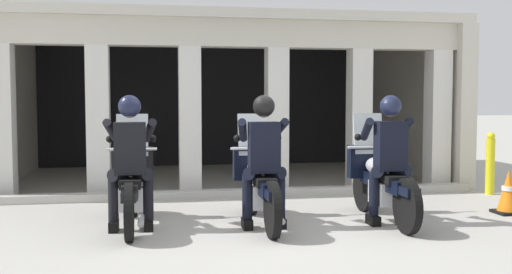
{
  "coord_description": "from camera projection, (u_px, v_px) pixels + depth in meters",
  "views": [
    {
      "loc": [
        -1.28,
        -6.73,
        1.54
      ],
      "look_at": [
        0.0,
        0.6,
        1.06
      ],
      "focal_mm": 41.22,
      "sensor_mm": 36.0,
      "label": 1
    }
  ],
  "objects": [
    {
      "name": "bollard_kerbside",
      "position": [
        490.0,
        163.0,
        9.44
      ],
      "size": [
        0.14,
        0.14,
        1.01
      ],
      "color": "yellow",
      "rests_on": "ground"
    },
    {
      "name": "police_officer_left",
      "position": [
        130.0,
        151.0,
        6.82
      ],
      "size": [
        0.63,
        0.61,
        1.58
      ],
      "rotation": [
        0.0,
        0.0,
        0.11
      ],
      "color": "black",
      "rests_on": "ground"
    },
    {
      "name": "station_building",
      "position": [
        218.0,
        83.0,
        11.82
      ],
      "size": [
        8.27,
        4.76,
        2.97
      ],
      "color": "black",
      "rests_on": "ground"
    },
    {
      "name": "motorcycle_left",
      "position": [
        132.0,
        185.0,
        7.12
      ],
      "size": [
        0.62,
        2.04,
        1.35
      ],
      "rotation": [
        0.0,
        0.0,
        0.11
      ],
      "color": "black",
      "rests_on": "ground"
    },
    {
      "name": "motorcycle_right",
      "position": [
        380.0,
        181.0,
        7.46
      ],
      "size": [
        0.62,
        2.04,
        1.35
      ],
      "rotation": [
        0.0,
        0.0,
        0.09
      ],
      "color": "black",
      "rests_on": "ground"
    },
    {
      "name": "police_officer_right",
      "position": [
        389.0,
        148.0,
        7.16
      ],
      "size": [
        0.63,
        0.61,
        1.58
      ],
      "rotation": [
        0.0,
        0.0,
        0.09
      ],
      "color": "black",
      "rests_on": "ground"
    },
    {
      "name": "kerb_strip",
      "position": [
        238.0,
        193.0,
        9.2
      ],
      "size": [
        7.77,
        0.24,
        0.12
      ],
      "primitive_type": "cube",
      "color": "#B7B5AD",
      "rests_on": "ground"
    },
    {
      "name": "ground_plane",
      "position": [
        231.0,
        190.0,
        9.88
      ],
      "size": [
        80.0,
        80.0,
        0.0
      ],
      "primitive_type": "plane",
      "color": "#A8A59E"
    },
    {
      "name": "traffic_cone_flank",
      "position": [
        508.0,
        192.0,
        7.86
      ],
      "size": [
        0.34,
        0.34,
        0.59
      ],
      "color": "black",
      "rests_on": "ground"
    },
    {
      "name": "police_officer_center",
      "position": [
        264.0,
        150.0,
        6.95
      ],
      "size": [
        0.63,
        0.61,
        1.58
      ],
      "rotation": [
        0.0,
        0.0,
        0.06
      ],
      "color": "black",
      "rests_on": "ground"
    },
    {
      "name": "motorcycle_center",
      "position": [
        259.0,
        183.0,
        7.26
      ],
      "size": [
        0.62,
        2.04,
        1.35
      ],
      "rotation": [
        0.0,
        0.0,
        0.06
      ],
      "color": "black",
      "rests_on": "ground"
    }
  ]
}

